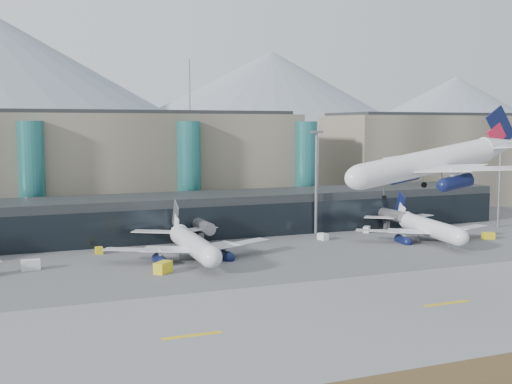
% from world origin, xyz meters
% --- Properties ---
extents(ground, '(900.00, 900.00, 0.00)m').
position_xyz_m(ground, '(0.00, 0.00, 0.00)').
color(ground, '#515154').
rests_on(ground, ground).
extents(runway_strip, '(400.00, 40.00, 0.04)m').
position_xyz_m(runway_strip, '(0.00, -15.00, 0.02)').
color(runway_strip, slate).
rests_on(runway_strip, ground).
extents(runway_markings, '(128.00, 1.00, 0.02)m').
position_xyz_m(runway_markings, '(-0.00, -15.00, 0.05)').
color(runway_markings, gold).
rests_on(runway_markings, ground).
extents(concourse, '(170.00, 27.00, 10.00)m').
position_xyz_m(concourse, '(-0.02, 57.73, 4.97)').
color(concourse, black).
rests_on(concourse, ground).
extents(terminal_main, '(130.00, 30.00, 31.00)m').
position_xyz_m(terminal_main, '(-25.00, 90.00, 15.44)').
color(terminal_main, gray).
rests_on(terminal_main, ground).
extents(terminal_east, '(70.00, 30.00, 31.00)m').
position_xyz_m(terminal_east, '(95.00, 90.00, 15.44)').
color(terminal_east, gray).
rests_on(terminal_east, ground).
extents(teal_towers, '(116.40, 19.40, 46.00)m').
position_xyz_m(teal_towers, '(-14.99, 74.01, 14.01)').
color(teal_towers, '#276F6E').
rests_on(teal_towers, ground).
extents(mountain_ridge, '(910.00, 400.00, 110.00)m').
position_xyz_m(mountain_ridge, '(15.97, 380.00, 45.74)').
color(mountain_ridge, gray).
rests_on(mountain_ridge, ground).
extents(lightmast_mid, '(3.00, 1.20, 25.60)m').
position_xyz_m(lightmast_mid, '(30.00, 48.00, 14.42)').
color(lightmast_mid, slate).
rests_on(lightmast_mid, ground).
extents(lightmast_right, '(3.00, 1.20, 25.60)m').
position_xyz_m(lightmast_right, '(80.00, 40.00, 14.42)').
color(lightmast_right, slate).
rests_on(lightmast_right, ground).
extents(hero_jet, '(32.72, 33.82, 10.89)m').
position_xyz_m(hero_jet, '(21.53, -11.08, 22.53)').
color(hero_jet, silver).
rests_on(hero_jet, ground).
extents(jet_parked_mid, '(36.45, 35.45, 11.74)m').
position_xyz_m(jet_parked_mid, '(-6.85, 32.48, 4.44)').
color(jet_parked_mid, silver).
rests_on(jet_parked_mid, ground).
extents(jet_parked_right, '(35.25, 35.47, 11.48)m').
position_xyz_m(jet_parked_right, '(50.44, 32.43, 4.34)').
color(jet_parked_right, silver).
rests_on(jet_parked_right, ground).
extents(veh_a, '(3.42, 1.94, 1.92)m').
position_xyz_m(veh_a, '(-37.53, 32.52, 0.96)').
color(veh_a, silver).
rests_on(veh_a, ground).
extents(veh_b, '(1.51, 2.39, 1.36)m').
position_xyz_m(veh_b, '(-23.44, 43.34, 0.68)').
color(veh_b, gold).
rests_on(veh_b, ground).
extents(veh_d, '(2.81, 2.94, 1.52)m').
position_xyz_m(veh_d, '(43.18, 45.63, 0.76)').
color(veh_d, silver).
rests_on(veh_d, ground).
extents(veh_e, '(3.20, 2.57, 1.59)m').
position_xyz_m(veh_e, '(64.99, 26.68, 0.79)').
color(veh_e, gold).
rests_on(veh_e, ground).
extents(veh_g, '(1.90, 2.84, 1.55)m').
position_xyz_m(veh_g, '(27.91, 40.24, 0.77)').
color(veh_g, silver).
rests_on(veh_g, ground).
extents(veh_h, '(4.02, 4.02, 2.06)m').
position_xyz_m(veh_h, '(-15.12, 20.98, 1.03)').
color(veh_h, gold).
rests_on(veh_h, ground).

